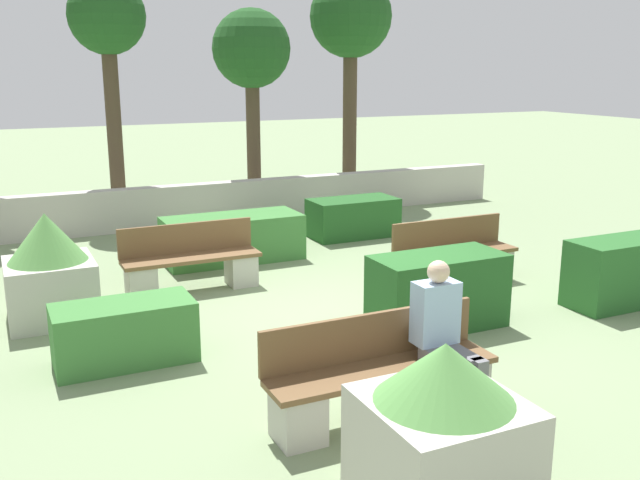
# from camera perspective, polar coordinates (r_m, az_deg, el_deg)

# --- Properties ---
(ground_plane) EXTENTS (60.00, 60.00, 0.00)m
(ground_plane) POSITION_cam_1_polar(r_m,az_deg,el_deg) (8.40, 3.28, -6.51)
(ground_plane) COLOR gray
(perimeter_wall) EXTENTS (12.51, 0.30, 0.77)m
(perimeter_wall) POSITION_cam_1_polar(r_m,az_deg,el_deg) (13.62, -8.71, 2.93)
(perimeter_wall) COLOR #B7B2A8
(perimeter_wall) RESTS_ON ground_plane
(bench_front) EXTENTS (2.02, 0.49, 0.87)m
(bench_front) POSITION_cam_1_polar(r_m,az_deg,el_deg) (6.10, 4.91, -11.10)
(bench_front) COLOR brown
(bench_front) RESTS_ON ground_plane
(bench_left_side) EXTENTS (1.75, 0.48, 0.87)m
(bench_left_side) POSITION_cam_1_polar(r_m,az_deg,el_deg) (9.88, 10.73, -1.57)
(bench_left_side) COLOR brown
(bench_left_side) RESTS_ON ground_plane
(bench_right_side) EXTENTS (1.81, 0.48, 0.87)m
(bench_right_side) POSITION_cam_1_polar(r_m,az_deg,el_deg) (9.58, -10.25, -2.02)
(bench_right_side) COLOR brown
(bench_right_side) RESTS_ON ground_plane
(person_seated_man) EXTENTS (0.38, 0.63, 1.33)m
(person_seated_man) POSITION_cam_1_polar(r_m,az_deg,el_deg) (6.10, 9.87, -7.31)
(person_seated_man) COLOR slate
(person_seated_man) RESTS_ON ground_plane
(hedge_block_near_left) EXTENTS (1.52, 0.76, 0.67)m
(hedge_block_near_left) POSITION_cam_1_polar(r_m,az_deg,el_deg) (12.44, 2.66, 1.81)
(hedge_block_near_left) COLOR #235623
(hedge_block_near_left) RESTS_ON ground_plane
(hedge_block_near_right) EXTENTS (2.08, 0.86, 0.69)m
(hedge_block_near_right) POSITION_cam_1_polar(r_m,az_deg,el_deg) (10.96, -7.00, 0.15)
(hedge_block_near_right) COLOR #3D7A38
(hedge_block_near_right) RESTS_ON ground_plane
(hedge_block_mid_right) EXTENTS (1.52, 0.71, 0.84)m
(hedge_block_mid_right) POSITION_cam_1_polar(r_m,az_deg,el_deg) (8.20, 9.40, -4.07)
(hedge_block_mid_right) COLOR #235623
(hedge_block_mid_right) RESTS_ON ground_plane
(hedge_block_far_left) EXTENTS (1.37, 0.65, 0.62)m
(hedge_block_far_left) POSITION_cam_1_polar(r_m,az_deg,el_deg) (7.44, -15.38, -7.17)
(hedge_block_far_left) COLOR #3D7A38
(hedge_block_far_left) RESTS_ON ground_plane
(planter_corner_left) EXTENTS (1.01, 1.01, 1.15)m
(planter_corner_left) POSITION_cam_1_polar(r_m,az_deg,el_deg) (5.00, 9.76, -14.45)
(planter_corner_left) COLOR #B7B2A8
(planter_corner_left) RESTS_ON ground_plane
(planter_corner_right) EXTENTS (0.98, 0.98, 1.28)m
(planter_corner_right) POSITION_cam_1_polar(r_m,az_deg,el_deg) (8.82, -20.84, -2.24)
(planter_corner_right) COLOR #B7B2A8
(planter_corner_right) RESTS_ON ground_plane
(tree_center_left) EXTENTS (1.41, 1.41, 4.50)m
(tree_center_left) POSITION_cam_1_polar(r_m,az_deg,el_deg) (14.11, -16.66, 16.08)
(tree_center_left) COLOR #473828
(tree_center_left) RESTS_ON ground_plane
(tree_center_right) EXTENTS (1.56, 1.56, 4.03)m
(tree_center_right) POSITION_cam_1_polar(r_m,az_deg,el_deg) (14.70, -5.49, 14.62)
(tree_center_right) COLOR #473828
(tree_center_right) RESTS_ON ground_plane
(tree_rightmost) EXTENTS (1.78, 1.78, 4.84)m
(tree_rightmost) POSITION_cam_1_polar(r_m,az_deg,el_deg) (16.06, 2.47, 17.03)
(tree_rightmost) COLOR #473828
(tree_rightmost) RESTS_ON ground_plane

